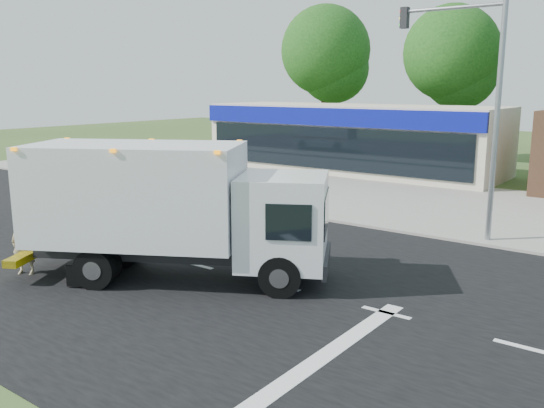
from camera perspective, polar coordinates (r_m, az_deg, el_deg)
The scene contains 11 objects.
ground at distance 15.10m, azimuth 0.84°, elevation -8.19°, with size 120.00×120.00×0.00m, color #385123.
road_asphalt at distance 15.10m, azimuth 0.84°, elevation -8.17°, with size 60.00×14.00×0.02m, color black.
sidewalk at distance 21.99m, azimuth 13.50°, elevation -2.02°, with size 60.00×2.40×0.12m, color gray.
parking_apron at distance 27.32m, azimuth 18.35°, elevation 0.22°, with size 60.00×9.00×0.02m, color gray.
lane_markings at distance 13.34m, azimuth 2.16°, elevation -10.86°, with size 55.20×7.00×0.01m.
ems_box_truck at distance 15.46m, azimuth -10.15°, elevation 0.18°, with size 8.42×6.18×3.65m.
emergency_worker at distance 17.19m, azimuth -23.36°, elevation -3.28°, with size 0.83×0.74×2.01m.
ambulance_van at distance 29.86m, azimuth -20.59°, elevation 3.26°, with size 5.06×2.26×2.33m.
retail_strip_mall at distance 36.04m, azimuth 7.93°, elevation 6.53°, with size 18.00×6.20×4.00m.
traffic_signal_pole at distance 20.03m, azimuth 19.74°, elevation 10.38°, with size 3.51×0.25×8.00m.
background_trees at distance 40.79m, azimuth 24.46°, elevation 13.76°, with size 36.77×7.39×12.10m.
Camera 1 is at (8.33, -11.51, 5.10)m, focal length 38.00 mm.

